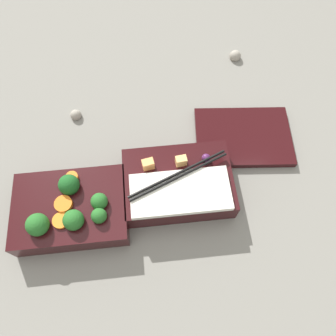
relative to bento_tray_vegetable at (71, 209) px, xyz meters
The scene contains 6 objects.
ground_plane 0.11m from the bento_tray_vegetable, 10.39° to the left, with size 3.00×3.00×0.00m, color slate.
bento_tray_vegetable is the anchor object (origin of this frame).
bento_tray_rice 0.21m from the bento_tray_vegetable, ahead, with size 0.21×0.15×0.07m.
bento_lid 0.39m from the bento_tray_vegetable, 20.75° to the left, with size 0.21×0.14×0.01m, color black.
pebble_0 0.54m from the bento_tray_vegetable, 43.55° to the left, with size 0.03×0.03×0.03m, color gray.
pebble_1 0.23m from the bento_tray_vegetable, 90.44° to the left, with size 0.02×0.02×0.02m, color gray.
Camera 1 is at (0.06, -0.24, 0.62)m, focal length 35.00 mm.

